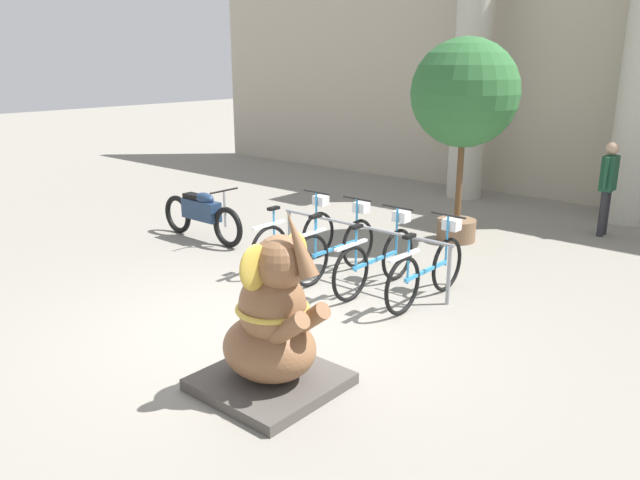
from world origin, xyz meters
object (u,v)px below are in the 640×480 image
Objects in this scene: bicycle_2 at (377,258)px; elephant_statue at (273,329)px; bicycle_3 at (428,269)px; person_pedestrian at (608,181)px; potted_tree at (465,97)px; motorcycle at (202,214)px; bicycle_1 at (337,247)px; bicycle_0 at (296,238)px.

elephant_statue reaches higher than bicycle_2.
person_pedestrian is (0.68, 4.51, 0.52)m from bicycle_3.
potted_tree is at bearing 101.69° from elephant_statue.
bicycle_2 reaches higher than motorcycle.
elephant_statue reaches higher than bicycle_1.
bicycle_2 is at bearing 106.40° from elephant_statue.
bicycle_0 is at bearing -121.86° from person_pedestrian.
person_pedestrian is at bearing 43.18° from motorcycle.
bicycle_2 is at bearing 0.38° from motorcycle.
potted_tree is (-1.11, 5.35, 1.71)m from elephant_statue.
bicycle_0 is at bearing -112.72° from potted_tree.
bicycle_3 is at bearing 1.17° from motorcycle.
bicycle_3 is 0.99× the size of elephant_statue.
potted_tree reaches higher than bicycle_3.
bicycle_2 is (0.72, -0.06, 0.00)m from bicycle_1.
person_pedestrian is (2.11, 4.51, 0.52)m from bicycle_1.
bicycle_0 is 1.00× the size of bicycle_2.
bicycle_0 is 0.54× the size of potted_tree.
motorcycle is (-2.07, -0.04, 0.03)m from bicycle_0.
motorcycle is (-4.29, 2.66, -0.15)m from elephant_statue.
elephant_statue is 0.90× the size of motorcycle.
bicycle_2 is at bearing -107.00° from person_pedestrian.
potted_tree is at bearing 40.31° from motorcycle.
bicycle_0 is 5.38m from person_pedestrian.
elephant_statue is at bearing -73.60° from bicycle_2.
potted_tree is (-1.72, -1.90, 1.37)m from person_pedestrian.
elephant_statue is (0.07, -2.74, 0.18)m from bicycle_3.
motorcycle is 1.23× the size of person_pedestrian.
bicycle_3 reaches higher than motorcycle.
person_pedestrian reaches higher than bicycle_0.
bicycle_0 is 2.15m from bicycle_3.
bicycle_2 is 0.72m from bicycle_3.
potted_tree is (0.40, 2.61, 1.89)m from bicycle_1.
person_pedestrian is at bearing 73.00° from bicycle_2.
person_pedestrian is (0.61, 7.25, 0.34)m from elephant_statue.
bicycle_3 is at bearing 91.51° from elephant_statue.
bicycle_1 is at bearing 118.76° from elephant_statue.
bicycle_1 is 3.25m from potted_tree.
elephant_statue reaches higher than person_pedestrian.
motorcycle is (-2.78, -0.09, 0.03)m from bicycle_1.
bicycle_0 is 1.43m from bicycle_2.
bicycle_3 is (0.72, 0.06, 0.00)m from bicycle_2.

